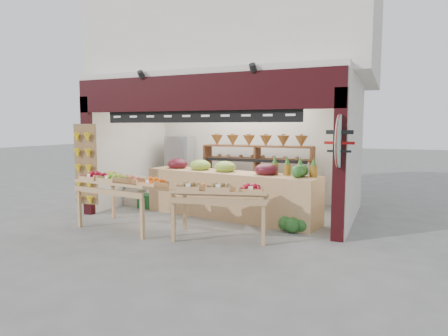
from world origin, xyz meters
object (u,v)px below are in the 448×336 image
display_table_left (122,183)px  cardboard_stack (143,195)px  back_shelving (257,160)px  mid_counter (229,193)px  watermelon_pile (294,220)px  refrigerator (180,167)px  display_table_right (218,192)px

display_table_left → cardboard_stack: bearing=113.6°
back_shelving → mid_counter: size_ratio=0.70×
mid_counter → watermelon_pile: bearing=-17.8°
refrigerator → cardboard_stack: bearing=-107.3°
back_shelving → watermelon_pile: back_shelving is taller
mid_counter → watermelon_pile: size_ratio=5.74×
back_shelving → refrigerator: bearing=175.8°
refrigerator → cardboard_stack: (-0.24, -1.49, -0.59)m
back_shelving → display_table_right: size_ratio=1.54×
display_table_left → back_shelving: bearing=61.9°
mid_counter → display_table_right: (0.40, -1.49, 0.28)m
mid_counter → display_table_right: mid_counter is taller
display_table_right → watermelon_pile: 1.66m
mid_counter → display_table_left: 2.29m
mid_counter → watermelon_pile: mid_counter is taller
cardboard_stack → display_table_right: display_table_right is taller
back_shelving → mid_counter: back_shelving is taller
refrigerator → display_table_left: (0.60, -3.41, 0.02)m
refrigerator → watermelon_pile: size_ratio=2.40×
back_shelving → display_table_left: 3.69m
cardboard_stack → watermelon_pile: cardboard_stack is taller
back_shelving → display_table_left: (-1.73, -3.24, -0.26)m
refrigerator → cardboard_stack: 1.62m
back_shelving → mid_counter: 1.77m
watermelon_pile → mid_counter: bearing=162.2°
back_shelving → refrigerator: (-2.33, 0.17, -0.28)m
mid_counter → display_table_left: mid_counter is taller
watermelon_pile → refrigerator: bearing=148.4°
watermelon_pile → back_shelving: bearing=124.0°
back_shelving → display_table_right: back_shelving is taller
display_table_left → mid_counter: bearing=44.0°
refrigerator → display_table_left: 3.47m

